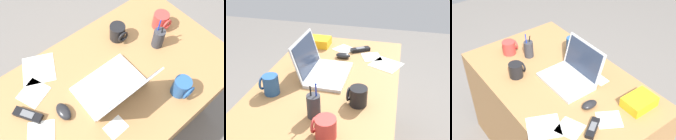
# 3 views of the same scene
# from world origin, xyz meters

# --- Properties ---
(ground_plane) EXTENTS (6.00, 6.00, 0.00)m
(ground_plane) POSITION_xyz_m (0.00, 0.00, 0.00)
(ground_plane) COLOR slate
(desk) EXTENTS (1.29, 0.78, 0.72)m
(desk) POSITION_xyz_m (0.00, 0.00, 0.36)
(desk) COLOR #9E7042
(desk) RESTS_ON ground
(laptop) EXTENTS (0.34, 0.28, 0.23)m
(laptop) POSITION_xyz_m (0.04, 0.06, 0.77)
(laptop) COLOR silver
(laptop) RESTS_ON desk
(computer_mouse) EXTENTS (0.06, 0.10, 0.04)m
(computer_mouse) POSITION_xyz_m (0.30, -0.01, 0.74)
(computer_mouse) COLOR black
(computer_mouse) RESTS_ON desk
(coffee_mug_white) EXTENTS (0.09, 0.10, 0.10)m
(coffee_mug_white) POSITION_xyz_m (-0.19, -0.20, 0.77)
(coffee_mug_white) COLOR black
(coffee_mug_white) RESTS_ON desk
(coffee_mug_tall) EXTENTS (0.09, 0.10, 0.09)m
(coffee_mug_tall) POSITION_xyz_m (-0.45, -0.11, 0.77)
(coffee_mug_tall) COLOR #C63833
(coffee_mug_tall) RESTS_ON desk
(coffee_mug_spare) EXTENTS (0.08, 0.09, 0.11)m
(coffee_mug_spare) POSITION_xyz_m (-0.21, 0.26, 0.78)
(coffee_mug_spare) COLOR #26518C
(coffee_mug_spare) RESTS_ON desk
(cordless_phone) EXTENTS (0.11, 0.14, 0.03)m
(cordless_phone) POSITION_xyz_m (0.44, -0.11, 0.74)
(cordless_phone) COLOR black
(cordless_phone) RESTS_ON desk
(pen_holder) EXTENTS (0.06, 0.06, 0.18)m
(pen_holder) POSITION_xyz_m (-0.33, -0.02, 0.78)
(pen_holder) COLOR #333338
(pen_holder) RESTS_ON desk
(paper_note_near_laptop) EXTENTS (0.17, 0.16, 0.00)m
(paper_note_near_laptop) POSITION_xyz_m (0.36, -0.20, 0.73)
(paper_note_near_laptop) COLOR white
(paper_note_near_laptop) RESTS_ON desk
(paper_note_left) EXTENTS (0.17, 0.18, 0.00)m
(paper_note_left) POSITION_xyz_m (0.44, 0.01, 0.73)
(paper_note_left) COLOR white
(paper_note_left) RESTS_ON desk
(paper_note_right) EXTENTS (0.10, 0.08, 0.00)m
(paper_note_right) POSITION_xyz_m (0.15, 0.20, 0.73)
(paper_note_right) COLOR white
(paper_note_right) RESTS_ON desk
(paper_note_front) EXTENTS (0.23, 0.23, 0.00)m
(paper_note_front) POSITION_xyz_m (0.27, -0.30, 0.73)
(paper_note_front) COLOR white
(paper_note_front) RESTS_ON desk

